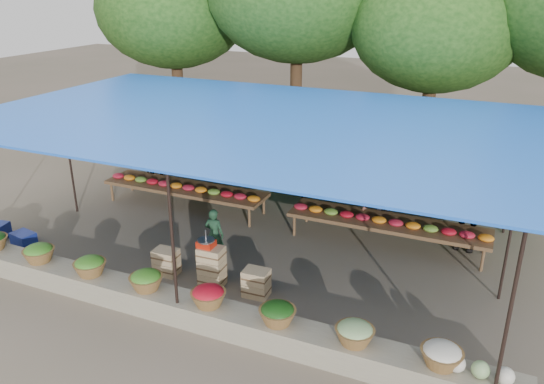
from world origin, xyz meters
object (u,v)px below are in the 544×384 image
at_px(crate_counter, 211,270).
at_px(weighing_scale, 206,243).
at_px(vendor_seated, 214,234).
at_px(blue_crate_front, 24,239).

distance_m(crate_counter, weighing_scale, 0.54).
bearing_deg(crate_counter, vendor_seated, 114.78).
bearing_deg(vendor_seated, crate_counter, 110.62).
bearing_deg(blue_crate_front, crate_counter, 13.15).
bearing_deg(blue_crate_front, vendor_seated, 25.63).
bearing_deg(blue_crate_front, weighing_scale, 13.19).
height_order(crate_counter, weighing_scale, weighing_scale).
bearing_deg(crate_counter, blue_crate_front, -177.10).
xyz_separation_m(weighing_scale, vendor_seated, (-0.34, 0.88, -0.30)).
bearing_deg(weighing_scale, crate_counter, 0.00).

